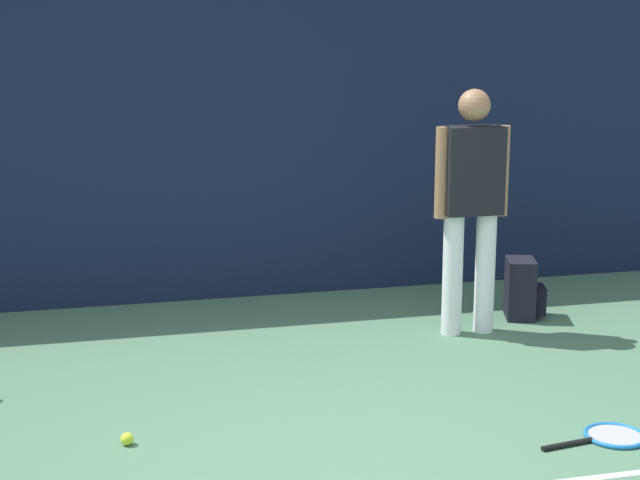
{
  "coord_description": "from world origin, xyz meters",
  "views": [
    {
      "loc": [
        -1.21,
        -4.42,
        2.07
      ],
      "look_at": [
        0.0,
        0.4,
        1.0
      ],
      "focal_mm": 54.29,
      "sensor_mm": 36.0,
      "label": 1
    }
  ],
  "objects_px": {
    "tennis_racket": "(610,436)",
    "tennis_player": "(471,197)",
    "tennis_ball_far_left": "(477,313)",
    "tennis_ball_near_player": "(127,439)",
    "backpack": "(522,290)"
  },
  "relations": [
    {
      "from": "backpack",
      "to": "tennis_ball_far_left",
      "type": "xyz_separation_m",
      "value": [
        -0.31,
        0.09,
        -0.18
      ]
    },
    {
      "from": "tennis_ball_far_left",
      "to": "tennis_ball_near_player",
      "type": "bearing_deg",
      "value": -147.51
    },
    {
      "from": "tennis_racket",
      "to": "tennis_ball_near_player",
      "type": "height_order",
      "value": "tennis_ball_near_player"
    },
    {
      "from": "tennis_player",
      "to": "backpack",
      "type": "relative_size",
      "value": 3.86
    },
    {
      "from": "tennis_racket",
      "to": "backpack",
      "type": "xyz_separation_m",
      "value": [
        0.51,
        2.13,
        0.2
      ]
    },
    {
      "from": "backpack",
      "to": "tennis_ball_near_player",
      "type": "bearing_deg",
      "value": 136.27
    },
    {
      "from": "tennis_racket",
      "to": "tennis_player",
      "type": "bearing_deg",
      "value": 82.6
    },
    {
      "from": "tennis_racket",
      "to": "tennis_ball_far_left",
      "type": "xyz_separation_m",
      "value": [
        0.2,
        2.21,
        0.02
      ]
    },
    {
      "from": "backpack",
      "to": "tennis_ball_far_left",
      "type": "distance_m",
      "value": 0.37
    },
    {
      "from": "tennis_player",
      "to": "tennis_ball_near_player",
      "type": "xyz_separation_m",
      "value": [
        -2.43,
        -1.36,
        -0.93
      ]
    },
    {
      "from": "tennis_player",
      "to": "tennis_racket",
      "type": "bearing_deg",
      "value": -88.47
    },
    {
      "from": "tennis_racket",
      "to": "backpack",
      "type": "distance_m",
      "value": 2.2
    },
    {
      "from": "tennis_ball_near_player",
      "to": "tennis_ball_far_left",
      "type": "relative_size",
      "value": 1.0
    },
    {
      "from": "tennis_racket",
      "to": "tennis_ball_near_player",
      "type": "relative_size",
      "value": 9.56
    },
    {
      "from": "backpack",
      "to": "tennis_ball_near_player",
      "type": "xyz_separation_m",
      "value": [
        -2.96,
        -1.6,
        -0.18
      ]
    }
  ]
}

